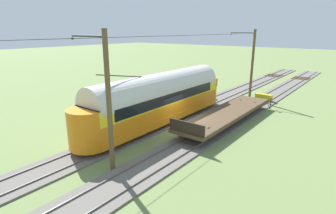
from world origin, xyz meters
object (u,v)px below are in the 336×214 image
track_end_bumper (264,98)px  catenary_pole_mid_near (108,100)px  flatcar_adjacent (227,113)px  vintage_streetcar (160,98)px  spare_tie_stack (116,120)px  catenary_pole_foreground (252,64)px  switch_stand (270,103)px

track_end_bumper → catenary_pole_mid_near: bearing=85.4°
flatcar_adjacent → vintage_streetcar: bearing=39.1°
catenary_pole_mid_near → spare_tie_stack: size_ratio=3.24×
spare_tie_stack → track_end_bumper: bearing=-116.3°
catenary_pole_foreground → spare_tie_stack: 16.52m
catenary_pole_foreground → catenary_pole_mid_near: size_ratio=1.00×
switch_stand → track_end_bumper: size_ratio=0.69×
catenary_pole_mid_near → track_end_bumper: size_ratio=4.32×
vintage_streetcar → spare_tie_stack: bearing=35.8°
catenary_pole_foreground → track_end_bumper: size_ratio=4.32×
spare_tie_stack → catenary_pole_mid_near: bearing=136.6°
flatcar_adjacent → track_end_bumper: bearing=-90.0°
catenary_pole_foreground → spare_tie_stack: size_ratio=3.24×
vintage_streetcar → switch_stand: 11.80m
vintage_streetcar → flatcar_adjacent: vintage_streetcar is taller
track_end_bumper → flatcar_adjacent: bearing=90.0°
vintage_streetcar → catenary_pole_foreground: (-2.72, -12.76, 1.80)m
vintage_streetcar → spare_tie_stack: size_ratio=7.06×
catenary_pole_foreground → track_end_bumper: bearing=-176.4°
catenary_pole_mid_near → track_end_bumper: bearing=-94.6°
track_end_bumper → switch_stand: bearing=120.0°
catenary_pole_foreground → switch_stand: 5.42m
spare_tie_stack → vintage_streetcar: bearing=-144.2°
vintage_streetcar → catenary_pole_foreground: catenary_pole_foreground is taller
catenary_pole_mid_near → switch_stand: size_ratio=6.29×
catenary_pole_mid_near → spare_tie_stack: 8.85m
vintage_streetcar → spare_tie_stack: vintage_streetcar is taller
flatcar_adjacent → spare_tie_stack: 9.45m
flatcar_adjacent → catenary_pole_mid_near: size_ratio=1.65×
flatcar_adjacent → catenary_pole_mid_near: 11.83m
catenary_pole_foreground → vintage_streetcar: bearing=78.0°
switch_stand → catenary_pole_foreground: bearing=-39.7°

